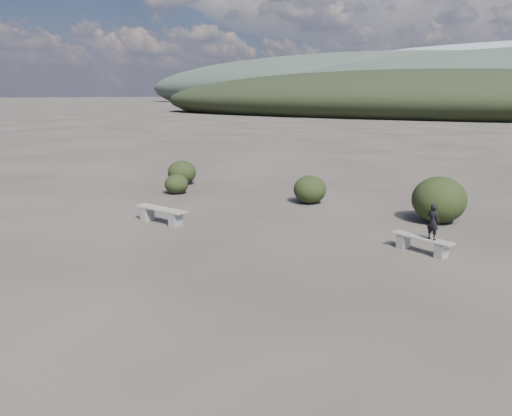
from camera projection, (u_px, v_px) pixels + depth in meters
The scene contains 8 objects.
ground at pixel (145, 283), 10.93m from camera, with size 1200.00×1200.00×0.00m, color #332C27.
bench_left at pixel (161, 214), 15.95m from camera, with size 2.02×0.54×0.50m.
bench_right at pixel (422, 243), 12.98m from camera, with size 1.71×0.81×0.42m.
seated_person at pixel (433, 222), 12.65m from camera, with size 0.34×0.22×0.94m, color black.
shrub_a at pixel (176, 184), 20.69m from camera, with size 0.99×0.99×0.81m, color black.
shrub_b at pixel (310, 189), 18.84m from camera, with size 1.24×1.24×1.06m, color black.
shrub_d at pixel (439, 200), 15.96m from camera, with size 1.71×1.71×1.49m, color black.
shrub_f at pixel (182, 172), 22.83m from camera, with size 1.29×1.29×1.10m, color black.
Camera 1 is at (7.68, -7.26, 4.04)m, focal length 35.00 mm.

